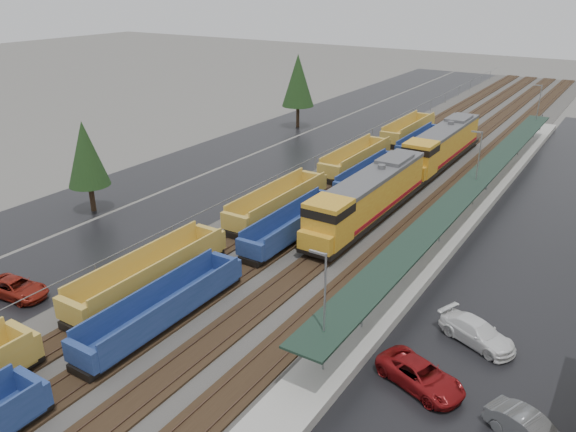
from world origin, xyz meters
name	(u,v)px	position (x,y,z in m)	size (l,w,h in m)	color
ballast_strip	(416,168)	(0.00, 60.00, 0.04)	(20.00, 160.00, 0.08)	#302D2B
trackbed	(416,167)	(0.00, 60.00, 0.16)	(14.60, 160.00, 0.22)	black
west_parking_lot	(309,150)	(-15.00, 60.00, 0.01)	(10.00, 160.00, 0.02)	black
west_road	(249,139)	(-25.00, 60.00, 0.01)	(9.00, 160.00, 0.02)	black
station_platform	(472,204)	(9.50, 50.01, 0.73)	(3.00, 80.00, 8.00)	#9E9B93
chainlink_fence	(341,147)	(-9.50, 58.44, 1.61)	(0.08, 160.04, 2.02)	gray
tree_west_near	(86,154)	(-22.00, 30.00, 5.82)	(3.96, 3.96, 9.00)	#332316
tree_west_far	(298,80)	(-23.00, 70.00, 7.12)	(4.84, 4.84, 11.00)	#332316
locomotive_lead	(367,198)	(2.00, 41.65, 2.55)	(3.23, 21.29, 4.82)	black
locomotive_trail	(442,146)	(2.00, 62.65, 2.55)	(3.23, 21.29, 4.82)	black
well_string_yellow	(223,234)	(-6.00, 30.44, 1.24)	(2.86, 98.65, 2.54)	gold
well_string_blue	(239,261)	(-2.00, 27.30, 1.15)	(2.59, 94.27, 2.30)	navy
parked_car_west_c	(16,288)	(-13.43, 16.12, 0.68)	(4.88, 2.25, 1.36)	maroon
parked_car_east_b	(421,376)	(14.38, 22.40, 0.72)	(5.19, 2.39, 1.44)	maroon
parked_car_east_c	(477,333)	(15.90, 28.24, 0.73)	(5.05, 2.05, 1.46)	white
parked_car_east_e	(530,431)	(20.35, 21.30, 0.73)	(4.44, 1.55, 1.46)	#5C5E61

